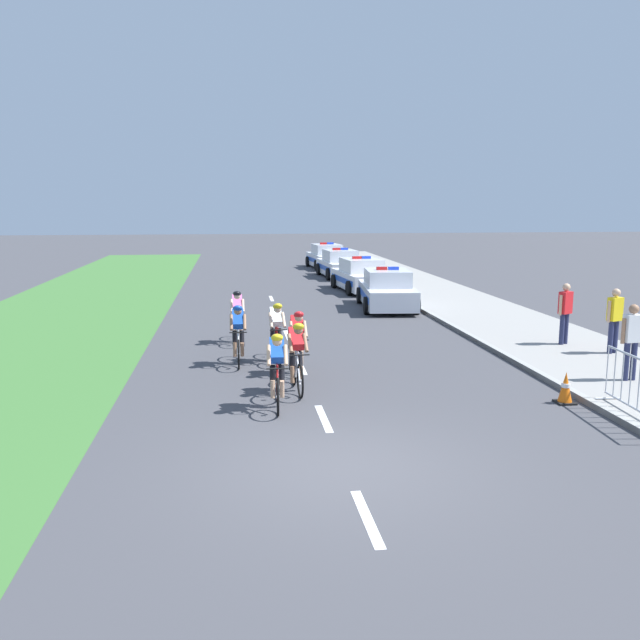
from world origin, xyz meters
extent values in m
plane|color=#424247|center=(0.00, 0.00, 0.00)|extent=(160.00, 160.00, 0.00)
cube|color=gray|center=(7.21, 14.00, 0.06)|extent=(3.96, 60.00, 0.12)
cube|color=#9E9E99|center=(5.31, 14.00, 0.07)|extent=(0.16, 60.00, 0.13)
cube|color=#3D7033|center=(-7.50, 14.00, 0.00)|extent=(7.00, 60.00, 0.01)
cube|color=white|center=(0.00, -1.71, 0.00)|extent=(0.14, 1.60, 0.01)
cube|color=white|center=(0.00, 2.29, 0.00)|extent=(0.14, 1.60, 0.01)
cube|color=white|center=(0.00, 6.29, 0.00)|extent=(0.14, 1.60, 0.01)
cube|color=white|center=(0.00, 10.29, 0.00)|extent=(0.14, 1.60, 0.01)
cube|color=white|center=(0.00, 14.29, 0.00)|extent=(0.14, 1.60, 0.01)
cube|color=white|center=(0.00, 18.29, 0.00)|extent=(0.14, 1.60, 0.01)
torus|color=black|center=(-0.82, 2.56, 0.36)|extent=(0.08, 0.73, 0.72)
cylinder|color=#99999E|center=(-0.82, 2.56, 0.36)|extent=(0.06, 0.06, 0.06)
torus|color=black|center=(-0.77, 3.56, 0.36)|extent=(0.08, 0.73, 0.72)
cylinder|color=#99999E|center=(-0.77, 3.56, 0.36)|extent=(0.06, 0.06, 0.06)
cylinder|color=#B21919|center=(-0.80, 3.01, 0.90)|extent=(0.07, 0.55, 0.04)
cylinder|color=#B21919|center=(-0.81, 2.83, 0.58)|extent=(0.07, 0.48, 0.63)
cylinder|color=#B21919|center=(-0.79, 3.21, 0.60)|extent=(0.04, 0.04, 0.65)
cylinder|color=black|center=(-0.82, 2.66, 0.88)|extent=(0.42, 0.05, 0.03)
cube|color=black|center=(-0.79, 3.21, 0.94)|extent=(0.11, 0.23, 0.05)
cube|color=blue|center=(-0.80, 3.08, 1.14)|extent=(0.31, 0.56, 0.45)
cube|color=black|center=(-0.79, 3.20, 0.98)|extent=(0.29, 0.21, 0.18)
cylinder|color=black|center=(-0.70, 3.14, 0.64)|extent=(0.12, 0.23, 0.40)
cylinder|color=tan|center=(-0.71, 3.06, 0.37)|extent=(0.10, 0.16, 0.36)
cylinder|color=black|center=(-0.88, 3.15, 0.64)|extent=(0.12, 0.17, 0.40)
cylinder|color=tan|center=(-0.89, 3.07, 0.37)|extent=(0.10, 0.13, 0.36)
cylinder|color=tan|center=(-0.65, 2.86, 1.09)|extent=(0.10, 0.40, 0.35)
cylinder|color=tan|center=(-0.97, 2.88, 1.09)|extent=(0.10, 0.40, 0.35)
sphere|color=tan|center=(-0.81, 2.78, 1.38)|extent=(0.19, 0.19, 0.19)
ellipsoid|color=yellow|center=(-0.81, 2.77, 1.45)|extent=(0.25, 0.33, 0.24)
torus|color=black|center=(-0.29, 3.64, 0.36)|extent=(0.08, 0.73, 0.72)
cylinder|color=#99999E|center=(-0.29, 3.64, 0.36)|extent=(0.06, 0.06, 0.06)
torus|color=black|center=(-0.34, 4.64, 0.36)|extent=(0.08, 0.73, 0.72)
cylinder|color=#99999E|center=(-0.34, 4.64, 0.36)|extent=(0.06, 0.06, 0.06)
cylinder|color=white|center=(-0.32, 4.09, 0.90)|extent=(0.06, 0.55, 0.04)
cylinder|color=white|center=(-0.31, 3.91, 0.58)|extent=(0.06, 0.48, 0.63)
cylinder|color=white|center=(-0.33, 4.29, 0.60)|extent=(0.04, 0.04, 0.65)
cylinder|color=black|center=(-0.30, 3.74, 0.88)|extent=(0.42, 0.05, 0.03)
cube|color=black|center=(-0.33, 4.29, 0.94)|extent=(0.11, 0.22, 0.05)
cube|color=red|center=(-0.32, 4.16, 1.14)|extent=(0.31, 0.57, 0.44)
cube|color=black|center=(-0.33, 4.28, 0.98)|extent=(0.29, 0.21, 0.18)
cylinder|color=black|center=(-0.23, 4.23, 0.64)|extent=(0.12, 0.23, 0.40)
cylinder|color=#9E7051|center=(-0.23, 4.15, 0.37)|extent=(0.10, 0.16, 0.36)
cylinder|color=black|center=(-0.41, 4.22, 0.64)|extent=(0.12, 0.17, 0.40)
cylinder|color=#9E7051|center=(-0.41, 4.14, 0.37)|extent=(0.10, 0.13, 0.36)
cylinder|color=#9E7051|center=(-0.15, 3.96, 1.09)|extent=(0.10, 0.40, 0.35)
cylinder|color=#9E7051|center=(-0.47, 3.94, 1.09)|extent=(0.10, 0.40, 0.35)
sphere|color=#9E7051|center=(-0.30, 3.86, 1.38)|extent=(0.19, 0.19, 0.19)
ellipsoid|color=yellow|center=(-0.30, 3.85, 1.45)|extent=(0.25, 0.33, 0.24)
torus|color=black|center=(-0.14, 5.14, 0.36)|extent=(0.05, 0.72, 0.72)
cylinder|color=#99999E|center=(-0.14, 5.14, 0.36)|extent=(0.06, 0.06, 0.06)
torus|color=black|center=(-0.15, 6.14, 0.36)|extent=(0.05, 0.72, 0.72)
cylinder|color=#99999E|center=(-0.15, 6.14, 0.36)|extent=(0.06, 0.06, 0.06)
cylinder|color=#B21919|center=(-0.15, 5.59, 0.90)|extent=(0.04, 0.55, 0.04)
cylinder|color=#B21919|center=(-0.15, 5.41, 0.58)|extent=(0.04, 0.48, 0.63)
cylinder|color=#B21919|center=(-0.15, 5.79, 0.60)|extent=(0.04, 0.04, 0.65)
cylinder|color=black|center=(-0.15, 5.24, 0.88)|extent=(0.42, 0.03, 0.03)
cube|color=black|center=(-0.15, 5.79, 0.94)|extent=(0.10, 0.22, 0.05)
cube|color=red|center=(-0.15, 5.66, 1.14)|extent=(0.29, 0.55, 0.45)
cube|color=black|center=(-0.15, 5.78, 0.98)|extent=(0.28, 0.20, 0.18)
cylinder|color=black|center=(-0.06, 5.73, 0.64)|extent=(0.11, 0.22, 0.40)
cylinder|color=tan|center=(-0.06, 5.65, 0.37)|extent=(0.09, 0.15, 0.36)
cylinder|color=black|center=(-0.24, 5.73, 0.64)|extent=(0.11, 0.17, 0.40)
cylinder|color=tan|center=(-0.24, 5.65, 0.37)|extent=(0.09, 0.12, 0.36)
cylinder|color=tan|center=(0.01, 5.45, 1.09)|extent=(0.08, 0.40, 0.35)
cylinder|color=tan|center=(-0.31, 5.45, 1.09)|extent=(0.08, 0.40, 0.35)
sphere|color=tan|center=(-0.15, 5.36, 1.38)|extent=(0.19, 0.19, 0.19)
ellipsoid|color=red|center=(-0.15, 5.35, 1.45)|extent=(0.23, 0.32, 0.24)
torus|color=black|center=(-1.51, 6.24, 0.36)|extent=(0.05, 0.72, 0.72)
cylinder|color=#99999E|center=(-1.51, 6.24, 0.36)|extent=(0.06, 0.06, 0.06)
torus|color=black|center=(-1.50, 7.24, 0.36)|extent=(0.05, 0.72, 0.72)
cylinder|color=#99999E|center=(-1.50, 7.24, 0.36)|extent=(0.06, 0.06, 0.06)
cylinder|color=white|center=(-1.50, 6.69, 0.90)|extent=(0.04, 0.55, 0.04)
cylinder|color=white|center=(-1.50, 6.52, 0.58)|extent=(0.04, 0.48, 0.63)
cylinder|color=white|center=(-1.50, 6.89, 0.60)|extent=(0.04, 0.04, 0.65)
cylinder|color=black|center=(-1.51, 6.34, 0.88)|extent=(0.42, 0.03, 0.03)
cube|color=black|center=(-1.50, 6.89, 0.94)|extent=(0.10, 0.22, 0.05)
cube|color=blue|center=(-1.50, 6.77, 1.14)|extent=(0.29, 0.54, 0.46)
cube|color=black|center=(-1.50, 6.88, 0.98)|extent=(0.28, 0.20, 0.18)
cylinder|color=black|center=(-1.41, 6.83, 0.64)|extent=(0.11, 0.22, 0.40)
cylinder|color=#9E7051|center=(-1.41, 6.75, 0.37)|extent=(0.09, 0.15, 0.36)
cylinder|color=black|center=(-1.59, 6.83, 0.64)|extent=(0.11, 0.17, 0.40)
cylinder|color=#9E7051|center=(-1.59, 6.75, 0.37)|extent=(0.09, 0.12, 0.36)
cylinder|color=#9E7051|center=(-1.34, 6.55, 1.09)|extent=(0.08, 0.40, 0.35)
cylinder|color=#9E7051|center=(-1.66, 6.56, 1.09)|extent=(0.08, 0.40, 0.35)
sphere|color=#9E7051|center=(-1.50, 6.47, 1.38)|extent=(0.19, 0.19, 0.19)
ellipsoid|color=blue|center=(-1.50, 6.46, 1.45)|extent=(0.23, 0.32, 0.24)
torus|color=black|center=(-0.52, 6.43, 0.36)|extent=(0.09, 0.73, 0.72)
cylinder|color=#99999E|center=(-0.52, 6.43, 0.36)|extent=(0.06, 0.06, 0.06)
torus|color=black|center=(-0.58, 7.43, 0.36)|extent=(0.09, 0.73, 0.72)
cylinder|color=#99999E|center=(-0.58, 7.43, 0.36)|extent=(0.06, 0.06, 0.06)
cylinder|color=#B21919|center=(-0.55, 6.88, 0.90)|extent=(0.07, 0.55, 0.04)
cylinder|color=#B21919|center=(-0.54, 6.71, 0.58)|extent=(0.07, 0.48, 0.63)
cylinder|color=#B21919|center=(-0.56, 7.08, 0.60)|extent=(0.04, 0.04, 0.65)
cylinder|color=black|center=(-0.53, 6.53, 0.88)|extent=(0.42, 0.05, 0.03)
cube|color=black|center=(-0.56, 7.08, 0.94)|extent=(0.11, 0.23, 0.05)
cube|color=white|center=(-0.55, 6.96, 1.14)|extent=(0.31, 0.56, 0.45)
cube|color=black|center=(-0.56, 7.07, 0.98)|extent=(0.29, 0.22, 0.18)
cylinder|color=black|center=(-0.47, 7.03, 0.64)|extent=(0.12, 0.23, 0.40)
cylinder|color=beige|center=(-0.46, 6.95, 0.37)|extent=(0.10, 0.16, 0.36)
cylinder|color=black|center=(-0.65, 7.02, 0.64)|extent=(0.12, 0.18, 0.40)
cylinder|color=beige|center=(-0.64, 6.94, 0.37)|extent=(0.10, 0.13, 0.36)
cylinder|color=beige|center=(-0.38, 6.75, 1.09)|extent=(0.10, 0.41, 0.35)
cylinder|color=beige|center=(-0.70, 6.73, 1.09)|extent=(0.10, 0.41, 0.35)
sphere|color=beige|center=(-0.53, 6.66, 1.38)|extent=(0.19, 0.19, 0.19)
ellipsoid|color=yellow|center=(-0.53, 6.65, 1.45)|extent=(0.25, 0.33, 0.24)
torus|color=black|center=(-1.49, 8.93, 0.36)|extent=(0.04, 0.72, 0.72)
cylinder|color=#99999E|center=(-1.49, 8.93, 0.36)|extent=(0.06, 0.06, 0.06)
torus|color=black|center=(-1.49, 9.93, 0.36)|extent=(0.04, 0.72, 0.72)
cylinder|color=#99999E|center=(-1.49, 9.93, 0.36)|extent=(0.06, 0.06, 0.06)
cylinder|color=white|center=(-1.49, 9.38, 0.90)|extent=(0.04, 0.55, 0.04)
cylinder|color=white|center=(-1.49, 9.20, 0.58)|extent=(0.04, 0.48, 0.63)
cylinder|color=white|center=(-1.49, 9.58, 0.60)|extent=(0.04, 0.04, 0.65)
cylinder|color=black|center=(-1.49, 9.03, 0.88)|extent=(0.42, 0.03, 0.03)
cube|color=black|center=(-1.49, 9.58, 0.94)|extent=(0.10, 0.22, 0.05)
cube|color=pink|center=(-1.49, 9.45, 1.14)|extent=(0.28, 0.55, 0.45)
cube|color=black|center=(-1.49, 9.57, 0.98)|extent=(0.28, 0.20, 0.18)
cylinder|color=black|center=(-1.40, 9.52, 0.64)|extent=(0.11, 0.22, 0.40)
cylinder|color=beige|center=(-1.40, 9.44, 0.37)|extent=(0.09, 0.15, 0.36)
cylinder|color=black|center=(-1.58, 9.52, 0.64)|extent=(0.11, 0.17, 0.40)
cylinder|color=beige|center=(-1.58, 9.44, 0.37)|extent=(0.09, 0.12, 0.36)
cylinder|color=beige|center=(-1.33, 9.24, 1.09)|extent=(0.08, 0.40, 0.35)
cylinder|color=beige|center=(-1.65, 9.24, 1.09)|extent=(0.08, 0.40, 0.35)
sphere|color=beige|center=(-1.49, 9.15, 1.38)|extent=(0.19, 0.19, 0.19)
ellipsoid|color=black|center=(-1.49, 9.14, 1.45)|extent=(0.23, 0.31, 0.24)
cube|color=silver|center=(4.18, 15.04, 0.52)|extent=(2.17, 4.55, 0.72)
cube|color=silver|center=(4.17, 14.95, 1.18)|extent=(1.75, 2.24, 0.60)
cube|color=#283342|center=(4.26, 15.95, 1.16)|extent=(1.44, 0.22, 0.51)
cube|color=#1947B2|center=(3.30, 15.13, 0.54)|extent=(0.37, 3.72, 0.24)
cube|color=#1947B2|center=(5.06, 14.96, 0.54)|extent=(0.37, 3.72, 0.24)
cube|color=red|center=(3.95, 14.97, 1.54)|extent=(0.42, 0.22, 0.11)
cube|color=blue|center=(4.39, 14.92, 1.54)|extent=(0.42, 0.22, 0.11)
cylinder|color=black|center=(3.41, 16.49, 0.32)|extent=(0.26, 0.66, 0.64)
cylinder|color=black|center=(5.20, 16.32, 0.32)|extent=(0.26, 0.66, 0.64)
cylinder|color=black|center=(3.15, 13.77, 0.32)|extent=(0.26, 0.66, 0.64)
cylinder|color=black|center=(4.94, 13.60, 0.32)|extent=(0.26, 0.66, 0.64)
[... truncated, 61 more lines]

